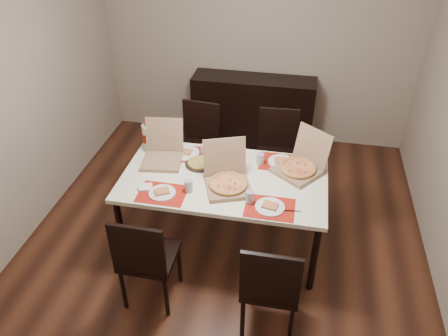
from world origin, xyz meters
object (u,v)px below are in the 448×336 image
(soda_bottle, at_px, (148,137))
(chair_far_left, at_px, (198,141))
(chair_near_left, at_px, (145,257))
(chair_far_right, at_px, (277,149))
(sideboard, at_px, (253,112))
(dip_bowl, at_px, (238,168))
(dining_table, at_px, (224,183))
(pizza_box_center, at_px, (228,181))
(chair_near_right, at_px, (270,285))

(soda_bottle, bearing_deg, chair_far_left, 61.08)
(chair_near_left, bearing_deg, chair_far_right, 64.27)
(sideboard, xyz_separation_m, dip_bowl, (0.09, -1.71, 0.31))
(sideboard, relative_size, chair_far_left, 1.61)
(dip_bowl, bearing_deg, soda_bottle, 168.59)
(dining_table, distance_m, soda_bottle, 0.89)
(pizza_box_center, xyz_separation_m, dip_bowl, (0.05, 0.27, -0.04))
(dining_table, distance_m, chair_far_left, 1.06)
(dining_table, relative_size, soda_bottle, 5.85)
(dining_table, bearing_deg, chair_near_left, -119.01)
(chair_far_left, bearing_deg, chair_near_right, -61.85)
(chair_far_left, height_order, soda_bottle, soda_bottle)
(chair_near_right, distance_m, chair_far_left, 2.10)
(sideboard, bearing_deg, chair_far_left, -117.54)
(sideboard, height_order, soda_bottle, soda_bottle)
(dip_bowl, bearing_deg, chair_far_right, 69.84)
(sideboard, xyz_separation_m, pizza_box_center, (0.05, -1.98, 0.36))
(dining_table, xyz_separation_m, chair_far_left, (-0.47, 0.94, -0.17))
(soda_bottle, bearing_deg, chair_near_left, -73.40)
(chair_near_left, distance_m, chair_far_right, 1.97)
(chair_far_right, bearing_deg, chair_far_left, -179.78)
(pizza_box_center, bearing_deg, sideboard, 91.30)
(dining_table, distance_m, pizza_box_center, 0.18)
(dip_bowl, height_order, soda_bottle, soda_bottle)
(sideboard, relative_size, chair_near_right, 1.61)
(chair_far_left, relative_size, chair_far_right, 1.00)
(chair_near_right, relative_size, pizza_box_center, 1.83)
(chair_near_right, xyz_separation_m, chair_far_right, (-0.13, 1.86, 0.00))
(chair_near_left, xyz_separation_m, chair_far_left, (-0.01, 1.77, 0.00))
(chair_near_left, bearing_deg, soda_bottle, 106.60)
(chair_far_right, height_order, dip_bowl, chair_far_right)
(chair_far_left, bearing_deg, soda_bottle, -118.92)
(dining_table, relative_size, chair_near_right, 1.94)
(chair_far_left, bearing_deg, dining_table, -63.35)
(pizza_box_center, bearing_deg, chair_near_left, -125.82)
(sideboard, relative_size, pizza_box_center, 2.95)
(sideboard, height_order, dining_table, sideboard)
(pizza_box_center, relative_size, dip_bowl, 4.31)
(chair_far_right, relative_size, pizza_box_center, 1.83)
(chair_near_right, bearing_deg, pizza_box_center, 120.40)
(chair_far_right, height_order, pizza_box_center, pizza_box_center)
(pizza_box_center, bearing_deg, dip_bowl, 79.62)
(dining_table, relative_size, chair_far_left, 1.94)
(chair_near_left, bearing_deg, chair_near_right, -4.94)
(sideboard, height_order, dip_bowl, sideboard)
(chair_far_right, bearing_deg, chair_near_right, -86.09)
(sideboard, bearing_deg, chair_near_left, -99.89)
(sideboard, xyz_separation_m, chair_near_right, (0.51, -2.77, 0.06))
(chair_near_left, xyz_separation_m, soda_bottle, (-0.35, 1.16, 0.37))
(dining_table, xyz_separation_m, chair_near_left, (-0.46, -0.83, -0.17))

